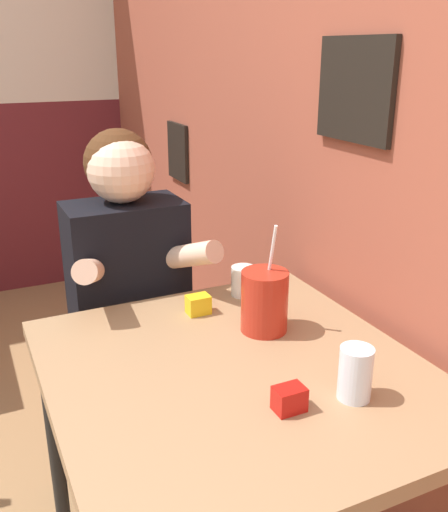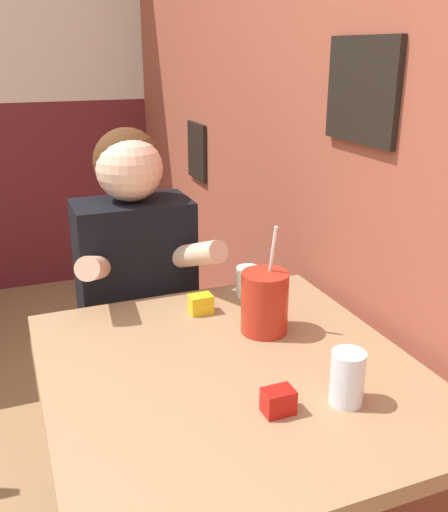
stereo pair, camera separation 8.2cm
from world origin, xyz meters
name	(u,v)px [view 1 (the left image)]	position (x,y,z in m)	size (l,w,h in m)	color
brick_wall_right	(220,58)	(1.29, 1.37, 1.35)	(0.08, 4.74, 2.70)	#9E4C38
main_table	(237,396)	(0.83, 0.27, 0.65)	(0.80, 0.87, 0.72)	#93704C
person_seated	(130,315)	(0.75, 0.85, 0.61)	(0.42, 0.40, 1.18)	black
cocktail_pitcher	(264,301)	(0.97, 0.41, 0.80)	(0.12, 0.12, 0.27)	#B22819
glass_near_pitcher	(355,373)	(0.99, 0.07, 0.78)	(0.07, 0.07, 0.11)	silver
glass_center	(243,281)	(1.02, 0.62, 0.77)	(0.07, 0.07, 0.09)	silver
condiment_ketchup	(289,399)	(0.85, 0.09, 0.75)	(0.06, 0.04, 0.05)	#B7140F
condiment_mustard	(198,305)	(0.86, 0.56, 0.75)	(0.06, 0.04, 0.05)	yellow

